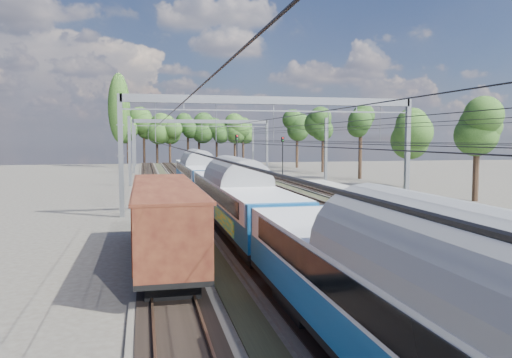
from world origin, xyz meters
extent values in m
cube|color=#47423A|center=(-9.00, 45.00, 0.07)|extent=(3.00, 130.00, 0.15)
cube|color=black|center=(-9.00, 45.00, 0.17)|extent=(2.50, 130.00, 0.06)
cube|color=#473326|center=(-9.72, 45.00, 0.27)|extent=(0.08, 130.00, 0.14)
cube|color=#473326|center=(-8.28, 45.00, 0.27)|extent=(0.08, 130.00, 0.14)
cube|color=#47423A|center=(-4.50, 45.00, 0.07)|extent=(3.00, 130.00, 0.15)
cube|color=black|center=(-4.50, 45.00, 0.17)|extent=(2.50, 130.00, 0.06)
cube|color=#473326|center=(-5.22, 45.00, 0.27)|extent=(0.08, 130.00, 0.14)
cube|color=#473326|center=(-3.78, 45.00, 0.27)|extent=(0.08, 130.00, 0.14)
cube|color=#47423A|center=(0.00, 45.00, 0.07)|extent=(3.00, 130.00, 0.15)
cube|color=black|center=(0.00, 45.00, 0.17)|extent=(2.50, 130.00, 0.06)
cube|color=#473326|center=(-0.72, 45.00, 0.27)|extent=(0.08, 130.00, 0.14)
cube|color=#473326|center=(0.72, 45.00, 0.27)|extent=(0.08, 130.00, 0.14)
cube|color=#47423A|center=(4.50, 45.00, 0.07)|extent=(3.00, 130.00, 0.15)
cube|color=black|center=(4.50, 45.00, 0.17)|extent=(2.50, 130.00, 0.06)
cube|color=#473326|center=(3.78, 45.00, 0.27)|extent=(0.08, 130.00, 0.14)
cube|color=#473326|center=(5.22, 45.00, 0.27)|extent=(0.08, 130.00, 0.14)
cube|color=#47423A|center=(9.00, 45.00, 0.07)|extent=(3.00, 130.00, 0.15)
cube|color=black|center=(9.00, 45.00, 0.17)|extent=(2.50, 130.00, 0.06)
cube|color=#473326|center=(8.28, 45.00, 0.27)|extent=(0.08, 130.00, 0.14)
cube|color=#473326|center=(9.72, 45.00, 0.27)|extent=(0.08, 130.00, 0.14)
cube|color=#2F2C1F|center=(-6.75, 45.00, 0.03)|extent=(1.10, 130.00, 0.05)
cube|color=#2F2C1F|center=(-2.25, 45.00, 0.03)|extent=(1.10, 130.00, 0.05)
cube|color=#2F2C1F|center=(2.25, 45.00, 0.03)|extent=(1.10, 130.00, 0.05)
cube|color=#2F2C1F|center=(6.75, 45.00, 0.03)|extent=(1.10, 130.00, 0.05)
cube|color=gray|center=(12.00, 20.00, 0.15)|extent=(3.00, 70.00, 0.30)
cube|color=gray|center=(-11.50, 30.00, 4.50)|extent=(0.35, 0.35, 9.00)
cube|color=gray|center=(11.50, 30.00, 4.50)|extent=(0.35, 0.35, 9.00)
cube|color=gray|center=(0.00, 30.00, 8.70)|extent=(23.00, 0.35, 0.60)
cube|color=gray|center=(-11.50, 78.00, 4.50)|extent=(0.35, 0.35, 9.00)
cube|color=gray|center=(11.50, 78.00, 4.50)|extent=(0.35, 0.35, 9.00)
cube|color=gray|center=(0.00, 78.00, 8.70)|extent=(23.00, 0.35, 0.60)
cube|color=gray|center=(-11.50, 55.00, 4.25)|extent=(0.35, 0.35, 8.50)
cube|color=gray|center=(-11.50, 100.00, 4.25)|extent=(0.35, 0.35, 8.50)
cube|color=gray|center=(13.80, 55.00, 4.25)|extent=(0.35, 0.35, 8.50)
cube|color=gray|center=(13.80, 100.00, 4.25)|extent=(0.35, 0.35, 8.50)
cylinder|color=black|center=(-9.00, 45.00, 5.50)|extent=(0.03, 130.00, 0.03)
cylinder|color=black|center=(-9.00, 45.00, 6.60)|extent=(0.03, 130.00, 0.03)
cylinder|color=black|center=(-4.50, 45.00, 5.50)|extent=(0.03, 130.00, 0.03)
cylinder|color=black|center=(-4.50, 45.00, 6.60)|extent=(0.03, 130.00, 0.03)
cylinder|color=black|center=(0.00, 45.00, 5.50)|extent=(0.03, 130.00, 0.03)
cylinder|color=black|center=(0.00, 45.00, 6.60)|extent=(0.03, 130.00, 0.03)
cylinder|color=black|center=(4.50, 45.00, 5.50)|extent=(0.03, 130.00, 0.03)
cylinder|color=black|center=(4.50, 45.00, 6.60)|extent=(0.03, 130.00, 0.03)
cylinder|color=black|center=(9.00, 45.00, 5.50)|extent=(0.03, 130.00, 0.03)
cylinder|color=black|center=(9.00, 45.00, 6.60)|extent=(0.03, 130.00, 0.03)
cylinder|color=black|center=(-13.28, 111.34, 3.15)|extent=(0.56, 0.56, 6.31)
sphere|color=#1F3E16|center=(-13.28, 111.34, 8.20)|extent=(4.86, 4.86, 4.86)
cylinder|color=black|center=(-9.79, 110.58, 3.37)|extent=(0.56, 0.56, 6.75)
sphere|color=#1F3E16|center=(-9.79, 110.58, 8.77)|extent=(4.71, 4.71, 4.71)
cylinder|color=black|center=(-6.80, 111.74, 3.58)|extent=(0.56, 0.56, 7.17)
sphere|color=#1F3E16|center=(-6.80, 111.74, 9.32)|extent=(4.38, 4.38, 4.38)
cylinder|color=black|center=(-3.97, 110.10, 3.74)|extent=(0.56, 0.56, 7.48)
sphere|color=#1F3E16|center=(-3.97, 110.10, 9.72)|extent=(4.67, 4.67, 4.67)
cylinder|color=black|center=(1.01, 113.46, 3.30)|extent=(0.56, 0.56, 6.59)
sphere|color=#1F3E16|center=(1.01, 113.46, 8.57)|extent=(5.19, 5.19, 5.19)
cylinder|color=black|center=(4.54, 111.56, 3.26)|extent=(0.56, 0.56, 6.52)
sphere|color=#1F3E16|center=(4.54, 111.56, 8.47)|extent=(4.62, 4.62, 4.62)
cylinder|color=black|center=(7.71, 110.61, 3.61)|extent=(0.56, 0.56, 7.22)
sphere|color=#1F3E16|center=(7.71, 110.61, 9.39)|extent=(5.40, 5.40, 5.40)
cylinder|color=black|center=(11.34, 111.43, 3.23)|extent=(0.56, 0.56, 6.47)
sphere|color=#1F3E16|center=(11.34, 111.43, 8.41)|extent=(5.08, 5.08, 5.08)
cylinder|color=black|center=(15.35, 112.73, 2.80)|extent=(0.56, 0.56, 5.60)
sphere|color=#1F3E16|center=(15.35, 112.73, 7.28)|extent=(5.38, 5.38, 5.38)
cylinder|color=black|center=(20.14, 30.37, 2.68)|extent=(0.56, 0.56, 5.35)
sphere|color=#1F3E16|center=(20.14, 30.37, 6.96)|extent=(3.61, 3.61, 3.61)
cylinder|color=black|center=(21.09, 45.36, 3.22)|extent=(0.56, 0.56, 6.45)
sphere|color=#1F3E16|center=(21.09, 45.36, 8.38)|extent=(4.26, 4.26, 4.26)
cylinder|color=black|center=(20.28, 61.33, 3.25)|extent=(0.56, 0.56, 6.50)
sphere|color=#1F3E16|center=(20.28, 61.33, 8.46)|extent=(3.45, 3.45, 3.45)
cylinder|color=black|center=(19.83, 72.93, 3.03)|extent=(0.56, 0.56, 6.05)
sphere|color=#1F3E16|center=(19.83, 72.93, 7.87)|extent=(3.40, 3.40, 3.40)
cylinder|color=black|center=(21.21, 88.80, 3.30)|extent=(0.56, 0.56, 6.60)
sphere|color=#1F3E16|center=(21.21, 88.80, 8.58)|extent=(4.07, 4.07, 4.07)
cylinder|color=black|center=(-14.50, 98.00, 8.00)|extent=(0.70, 0.70, 16.00)
ellipsoid|color=#244A18|center=(-14.50, 98.00, 12.00)|extent=(4.40, 4.40, 14.08)
cube|color=black|center=(-4.50, 7.54, 0.58)|extent=(2.11, 3.17, 0.84)
cube|color=#0E4987|center=(-4.50, 0.15, 2.16)|extent=(2.95, 21.10, 2.00)
cube|color=silver|center=(-4.50, 0.15, 2.69)|extent=(3.04, 20.26, 1.00)
cylinder|color=gray|center=(-4.50, 0.15, 3.17)|extent=(3.00, 21.10, 3.00)
cube|color=black|center=(-4.50, 14.47, 0.58)|extent=(2.11, 3.17, 0.84)
cube|color=black|center=(-4.50, 29.25, 0.58)|extent=(2.11, 3.17, 0.84)
cube|color=#0E4987|center=(-4.50, 21.86, 2.16)|extent=(2.95, 21.10, 2.00)
cube|color=silver|center=(-4.50, 21.86, 2.69)|extent=(3.04, 20.26, 1.00)
cube|color=black|center=(-2.97, 21.86, 2.69)|extent=(0.04, 17.94, 0.74)
cube|color=#FFF50D|center=(-4.50, 17.22, 1.64)|extent=(3.06, 5.91, 0.74)
cylinder|color=gray|center=(-4.50, 21.86, 3.17)|extent=(3.00, 21.10, 3.00)
cube|color=black|center=(-4.50, 36.18, 0.58)|extent=(2.11, 3.17, 0.84)
cube|color=black|center=(-4.50, 50.95, 0.58)|extent=(2.11, 3.17, 0.84)
cube|color=#0E4987|center=(-4.50, 43.56, 2.16)|extent=(2.95, 21.10, 2.00)
cube|color=silver|center=(-4.50, 43.56, 2.69)|extent=(3.04, 20.26, 1.00)
cube|color=black|center=(-2.97, 43.56, 2.69)|extent=(0.04, 17.94, 0.74)
cube|color=#FFF50D|center=(-4.50, 38.92, 1.64)|extent=(3.06, 5.91, 0.74)
cylinder|color=gray|center=(-4.50, 43.56, 3.17)|extent=(3.00, 21.10, 3.00)
cube|color=black|center=(-9.00, 10.64, 0.49)|extent=(1.95, 2.53, 0.68)
cube|color=black|center=(-9.00, 20.18, 0.49)|extent=(1.95, 2.53, 0.68)
cube|color=black|center=(-9.00, 15.41, 0.93)|extent=(2.63, 13.64, 0.19)
cube|color=#431712|center=(-9.00, 15.41, 2.29)|extent=(2.63, 13.64, 2.53)
cube|color=#431712|center=(-9.00, 15.41, 3.60)|extent=(2.82, 13.64, 0.12)
imported|color=black|center=(2.08, 95.58, 0.91)|extent=(0.65, 0.78, 1.82)
cylinder|color=black|center=(2.09, 56.57, 2.75)|extent=(0.15, 0.15, 5.50)
cube|color=black|center=(2.09, 56.57, 5.89)|extent=(0.45, 0.38, 0.77)
sphere|color=red|center=(2.09, 56.42, 6.11)|extent=(0.18, 0.18, 0.18)
sphere|color=#0C9919|center=(2.09, 56.42, 5.72)|extent=(0.18, 0.18, 0.18)
cylinder|color=black|center=(8.53, 57.41, 2.63)|extent=(0.15, 0.15, 5.27)
cube|color=black|center=(8.53, 57.41, 5.64)|extent=(0.41, 0.31, 0.74)
sphere|color=red|center=(8.53, 57.27, 5.85)|extent=(0.17, 0.17, 0.17)
sphere|color=#0C9919|center=(8.53, 57.27, 5.48)|extent=(0.17, 0.17, 0.17)
camera|label=1|loc=(-9.93, -7.60, 5.76)|focal=35.00mm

